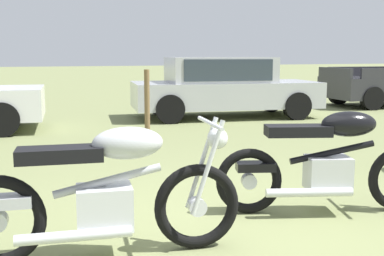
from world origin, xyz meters
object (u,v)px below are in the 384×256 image
(motorcycle_black, at_px, (329,162))
(car_silver, at_px, (223,84))
(motorcycle_silver, at_px, (105,193))
(fence_post_wooden, at_px, (147,103))

(motorcycle_black, height_order, car_silver, car_silver)
(motorcycle_silver, bearing_deg, car_silver, 66.99)
(motorcycle_black, xyz_separation_m, car_silver, (2.05, 6.80, 0.31))
(motorcycle_black, bearing_deg, motorcycle_silver, -154.92)
(motorcycle_black, relative_size, fence_post_wooden, 1.65)
(motorcycle_silver, relative_size, motorcycle_black, 1.05)
(motorcycle_silver, height_order, car_silver, car_silver)
(motorcycle_silver, bearing_deg, motorcycle_black, 14.77)
(car_silver, relative_size, fence_post_wooden, 3.75)
(motorcycle_silver, xyz_separation_m, fence_post_wooden, (1.81, 5.16, 0.12))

